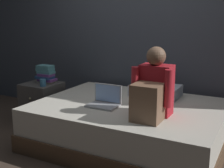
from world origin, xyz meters
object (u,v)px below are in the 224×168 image
bed (129,125)px  person_sitting (153,91)px  nightstand (43,103)px  mug (43,83)px  book_stack (46,74)px  laptop (104,101)px  pillow (156,91)px

bed → person_sitting: (0.36, -0.27, 0.49)m
nightstand → mug: bearing=-42.7°
book_stack → bed: bearing=-6.7°
laptop → nightstand: bearing=165.9°
mug → person_sitting: bearing=-9.1°
nightstand → pillow: 1.51m
laptop → book_stack: size_ratio=1.31×
laptop → pillow: bearing=61.4°
nightstand → book_stack: bearing=56.6°
book_stack → mug: size_ratio=2.71×
book_stack → nightstand: bearing=-123.4°
laptop → mug: (-0.97, 0.15, 0.06)m
nightstand → laptop: 1.16m
bed → pillow: bearing=72.9°
bed → laptop: bearing=-138.8°
book_stack → mug: (0.10, -0.17, -0.07)m
book_stack → mug: 0.21m
person_sitting → book_stack: size_ratio=2.69×
book_stack → laptop: bearing=-17.1°
bed → mug: mug is taller
laptop → book_stack: (-1.06, 0.33, 0.13)m
bed → person_sitting: size_ratio=3.05×
person_sitting → laptop: bearing=170.8°
bed → book_stack: (-1.27, 0.15, 0.42)m
person_sitting → mug: (-1.53, 0.25, -0.13)m
nightstand → person_sitting: person_sitting is taller
person_sitting → pillow: (-0.23, 0.72, -0.19)m
bed → nightstand: bearing=175.8°
person_sitting → mug: 1.56m
bed → person_sitting: bearing=-36.6°
nightstand → mug: size_ratio=6.02×
nightstand → pillow: pillow is taller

